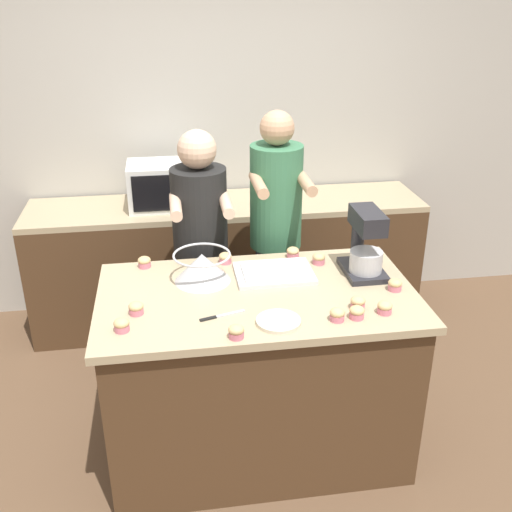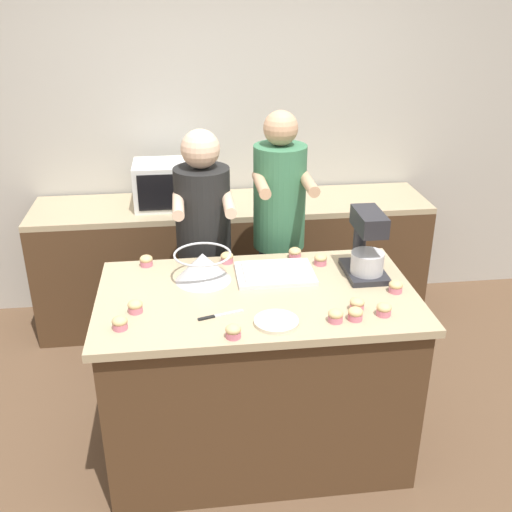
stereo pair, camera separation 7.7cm
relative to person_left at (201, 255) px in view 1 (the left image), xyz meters
The scene contains 24 objects.
ground_plane 1.14m from the person_left, 72.06° to the right, with size 16.00×16.00×0.00m, color brown.
back_wall 1.20m from the person_left, 77.79° to the left, with size 10.00×0.06×2.70m.
island_counter 0.84m from the person_left, 72.06° to the right, with size 1.57×0.90×0.96m.
back_counter 0.85m from the person_left, 72.14° to the left, with size 2.80×0.60×0.92m.
person_left is the anchor object (origin of this frame).
person_right 0.46m from the person_left, ahead, with size 0.33×0.49×1.70m.
stand_mixer 1.03m from the person_left, 35.44° to the right, with size 0.20×0.30×0.35m.
mixing_bowl 0.57m from the person_left, 92.81° to the right, with size 0.29×0.29×0.15m.
baking_tray 0.65m from the person_left, 57.10° to the right, with size 0.40×0.29×0.04m.
microwave_oven 0.78m from the person_left, 106.27° to the left, with size 0.47×0.36×0.31m.
small_plate 1.05m from the person_left, 74.51° to the right, with size 0.20×0.20×0.02m.
knife 0.92m from the person_left, 88.56° to the right, with size 0.22×0.08×0.01m.
cupcake_0 1.06m from the person_left, 113.01° to the right, with size 0.07×0.07×0.06m.
cupcake_1 1.16m from the person_left, 54.26° to the right, with size 0.07×0.07×0.06m.
cupcake_2 0.91m from the person_left, 113.06° to the right, with size 0.07×0.07×0.06m.
cupcake_3 0.76m from the person_left, 35.18° to the right, with size 0.07×0.07×0.06m.
cupcake_4 0.48m from the person_left, 134.38° to the right, with size 0.07×0.07×0.06m.
cupcake_5 1.17m from the person_left, 61.93° to the right, with size 0.07×0.07×0.06m.
cupcake_6 0.39m from the person_left, 72.14° to the right, with size 0.07×0.07×0.06m.
cupcake_7 1.21m from the person_left, 40.84° to the right, with size 0.07×0.07×0.06m.
cupcake_8 1.11m from the person_left, 85.94° to the right, with size 0.07×0.07×0.06m.
cupcake_9 0.61m from the person_left, 33.99° to the right, with size 0.07×0.07×0.06m.
cupcake_10 1.27m from the person_left, 51.91° to the right, with size 0.07×0.07×0.06m.
cupcake_11 1.21m from the person_left, 57.89° to the right, with size 0.07×0.07×0.06m.
Camera 1 is at (-0.40, -2.57, 2.36)m, focal length 42.00 mm.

